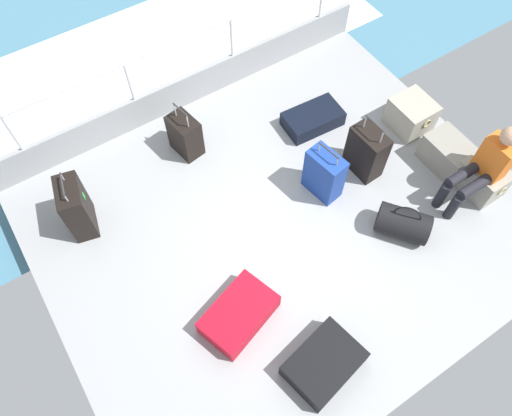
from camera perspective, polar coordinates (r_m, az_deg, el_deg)
The scene contains 16 objects.
ground_plane at distance 5.58m, azimuth 3.07°, elevation -1.78°, with size 4.40×5.20×0.06m, color #939699.
gunwale_port at distance 6.52m, azimuth -8.02°, elevation 13.49°, with size 0.06×5.20×0.45m, color #939699.
railing_port at distance 6.14m, azimuth -8.67°, elevation 17.10°, with size 0.04×4.20×1.02m.
sea_wake at distance 7.89m, azimuth -12.71°, elevation 16.65°, with size 12.00×12.00×0.01m.
cargo_crate_0 at distance 6.50m, azimuth 17.60°, elevation 10.32°, with size 0.52×0.46×0.40m.
cargo_crate_1 at distance 6.26m, azimuth 21.41°, elevation 5.89°, with size 0.61×0.40×0.37m.
cargo_crate_2 at distance 6.19m, azimuth 24.84°, elevation 3.12°, with size 0.53×0.38×0.39m.
passenger_seated at distance 5.79m, azimuth 25.03°, elevation 4.40°, with size 0.34×0.66×1.09m.
suitcase_0 at distance 5.83m, azimuth 12.70°, elevation 6.38°, with size 0.46×0.28×0.82m.
suitcase_1 at distance 5.57m, azimuth -20.15°, elevation 0.02°, with size 0.50×0.34×0.81m.
suitcase_2 at distance 5.96m, azimuth -8.25°, elevation 8.35°, with size 0.42×0.32×0.73m.
suitcase_3 at distance 5.56m, azimuth 7.93°, elevation 3.93°, with size 0.47×0.31×0.75m.
suitcase_4 at distance 6.33m, azimuth 6.62°, elevation 10.27°, with size 0.47×0.75×0.20m.
suitcase_5 at distance 4.89m, azimuth 7.92°, elevation -17.49°, with size 0.64×0.79×0.23m.
suitcase_6 at distance 4.98m, azimuth -2.00°, elevation -12.25°, with size 0.68×0.86×0.24m.
duffel_bag at distance 5.57m, azimuth 16.74°, elevation -1.70°, with size 0.65×0.61×0.49m.
Camera 1 is at (2.10, -1.72, 4.84)m, focal length 34.37 mm.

